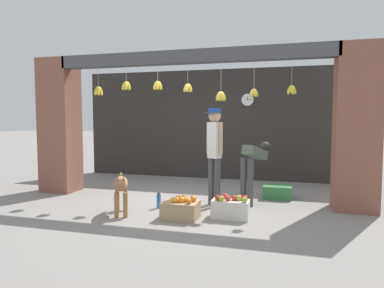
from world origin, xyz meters
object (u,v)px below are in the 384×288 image
dog (121,187)px  worker_stooping (254,163)px  produce_box_green (277,192)px  wall_clock (247,100)px  shopkeeper (214,148)px  fruit_crate_oranges (181,209)px  water_bottle (159,201)px  fruit_crate_apples (231,208)px

dog → worker_stooping: size_ratio=0.70×
produce_box_green → wall_clock: (-0.80, 1.81, 1.90)m
shopkeeper → fruit_crate_oranges: size_ratio=3.15×
dog → water_bottle: (0.44, 0.54, -0.33)m
fruit_crate_oranges → water_bottle: bearing=138.6°
fruit_crate_apples → worker_stooping: bearing=76.5°
produce_box_green → wall_clock: wall_clock is taller
shopkeeper → dog: bearing=62.1°
dog → shopkeeper: 1.77m
fruit_crate_oranges → dog: bearing=-177.4°
fruit_crate_oranges → fruit_crate_apples: 0.78m
dog → fruit_crate_apples: bearing=72.7°
shopkeeper → wall_clock: (0.28, 2.66, 0.98)m
dog → shopkeeper: bearing=100.9°
fruit_crate_apples → water_bottle: bearing=168.3°
shopkeeper → wall_clock: 2.85m
shopkeeper → worker_stooping: size_ratio=1.56×
shopkeeper → worker_stooping: 0.80m
fruit_crate_oranges → water_bottle: 0.75m
fruit_crate_oranges → wall_clock: wall_clock is taller
water_bottle → wall_clock: bearing=69.4°
worker_stooping → fruit_crate_oranges: 1.73m
dog → worker_stooping: worker_stooping is taller
fruit_crate_oranges → produce_box_green: size_ratio=1.03×
worker_stooping → produce_box_green: size_ratio=2.08×
worker_stooping → fruit_crate_oranges: (-1.00, -1.28, -0.60)m
worker_stooping → fruit_crate_apples: bearing=-79.9°
water_bottle → wall_clock: size_ratio=0.86×
dog → produce_box_green: bearing=101.4°
dog → produce_box_green: (2.42, 1.86, -0.33)m
produce_box_green → water_bottle: size_ratio=1.97×
worker_stooping → produce_box_green: worker_stooping is taller
worker_stooping → fruit_crate_apples: size_ratio=1.94×
fruit_crate_apples → fruit_crate_oranges: bearing=-163.2°
shopkeeper → produce_box_green: size_ratio=3.25×
shopkeeper → water_bottle: 1.36m
worker_stooping → fruit_crate_oranges: worker_stooping is taller
water_bottle → wall_clock: wall_clock is taller
dog → fruit_crate_oranges: bearing=66.5°
fruit_crate_oranges → wall_clock: (0.61, 3.62, 1.87)m
wall_clock → fruit_crate_oranges: bearing=-99.6°
wall_clock → worker_stooping: bearing=-80.6°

